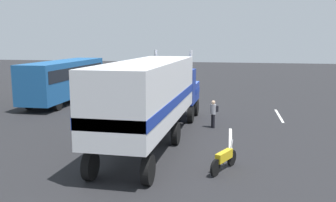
{
  "coord_description": "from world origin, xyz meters",
  "views": [
    {
      "loc": [
        -24.38,
        -4.12,
        5.13
      ],
      "look_at": [
        -3.76,
        0.2,
        1.6
      ],
      "focal_mm": 39.29,
      "sensor_mm": 36.0,
      "label": 1
    }
  ],
  "objects_px": {
    "person_bystander": "(213,113)",
    "parked_bus": "(65,77)",
    "semi_truck": "(154,93)",
    "motorcycle": "(224,159)"
  },
  "relations": [
    {
      "from": "person_bystander",
      "to": "parked_bus",
      "type": "bearing_deg",
      "value": 62.57
    },
    {
      "from": "semi_truck",
      "to": "motorcycle",
      "type": "xyz_separation_m",
      "value": [
        -3.38,
        -3.66,
        -2.04
      ]
    },
    {
      "from": "semi_truck",
      "to": "parked_bus",
      "type": "xyz_separation_m",
      "value": [
        10.4,
        10.2,
        -0.46
      ]
    },
    {
      "from": "semi_truck",
      "to": "motorcycle",
      "type": "relative_size",
      "value": 7.16
    },
    {
      "from": "semi_truck",
      "to": "person_bystander",
      "type": "height_order",
      "value": "semi_truck"
    },
    {
      "from": "parked_bus",
      "to": "motorcycle",
      "type": "relative_size",
      "value": 5.59
    },
    {
      "from": "person_bystander",
      "to": "parked_bus",
      "type": "xyz_separation_m",
      "value": [
        6.66,
        12.83,
        1.17
      ]
    },
    {
      "from": "person_bystander",
      "to": "motorcycle",
      "type": "height_order",
      "value": "person_bystander"
    },
    {
      "from": "person_bystander",
      "to": "semi_truck",
      "type": "bearing_deg",
      "value": 144.93
    },
    {
      "from": "semi_truck",
      "to": "parked_bus",
      "type": "relative_size",
      "value": 1.28
    }
  ]
}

